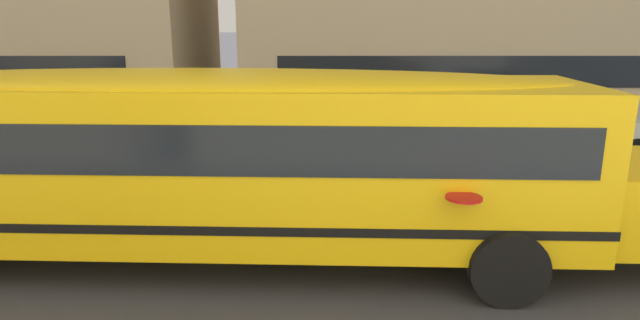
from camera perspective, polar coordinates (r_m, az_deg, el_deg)
The scene contains 5 objects.
ground_plane at distance 10.20m, azimuth -12.66°, elevation -6.72°, with size 400.00×400.00×0.00m, color #38383D.
sidewalk_far at distance 18.07m, azimuth -7.07°, elevation 2.69°, with size 120.00×3.00×0.01m, color gray.
lane_centreline at distance 10.20m, azimuth -12.66°, elevation -6.70°, with size 110.00×0.16×0.01m, color silver.
school_bus at distance 8.22m, azimuth -10.71°, elevation 1.02°, with size 13.21×3.41×2.93m.
parked_car_white_end_of_row at distance 16.82m, azimuth 25.10°, elevation 3.50°, with size 3.94×1.95×1.64m.
Camera 1 is at (2.22, -9.29, 3.59)m, focal length 30.50 mm.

